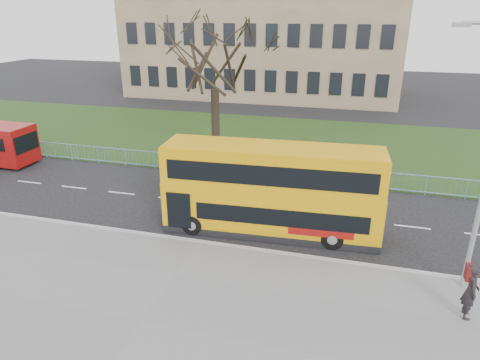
% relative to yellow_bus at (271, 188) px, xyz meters
% --- Properties ---
extents(ground, '(120.00, 120.00, 0.00)m').
position_rel_yellow_bus_xyz_m(ground, '(-2.74, -0.39, -2.12)').
color(ground, black).
rests_on(ground, ground).
extents(pavement, '(80.00, 10.50, 0.12)m').
position_rel_yellow_bus_xyz_m(pavement, '(-2.74, -7.14, -2.06)').
color(pavement, slate).
rests_on(pavement, ground).
extents(kerb, '(80.00, 0.20, 0.14)m').
position_rel_yellow_bus_xyz_m(kerb, '(-2.74, -1.94, -2.05)').
color(kerb, '#9B9B9E').
rests_on(kerb, ground).
extents(grass_verge, '(80.00, 15.40, 0.08)m').
position_rel_yellow_bus_xyz_m(grass_verge, '(-2.74, 13.91, -2.08)').
color(grass_verge, '#1E3A15').
rests_on(grass_verge, ground).
extents(guard_railing, '(40.00, 0.12, 1.10)m').
position_rel_yellow_bus_xyz_m(guard_railing, '(-2.74, 6.21, -1.57)').
color(guard_railing, '#77A7D4').
rests_on(guard_railing, ground).
extents(bare_tree, '(7.43, 7.43, 10.62)m').
position_rel_yellow_bus_xyz_m(bare_tree, '(-5.74, 9.61, 3.27)').
color(bare_tree, black).
rests_on(bare_tree, grass_verge).
extents(civic_building, '(30.00, 15.00, 14.00)m').
position_rel_yellow_bus_xyz_m(civic_building, '(-7.74, 34.61, 4.88)').
color(civic_building, '#7E6D50').
rests_on(civic_building, ground).
extents(yellow_bus, '(9.52, 2.79, 3.94)m').
position_rel_yellow_bus_xyz_m(yellow_bus, '(0.00, 0.00, 0.00)').
color(yellow_bus, '#E29F09').
rests_on(yellow_bus, ground).
extents(pedestrian, '(0.48, 0.71, 1.91)m').
position_rel_yellow_bus_xyz_m(pedestrian, '(7.26, -4.16, -1.04)').
color(pedestrian, black).
rests_on(pedestrian, pavement).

